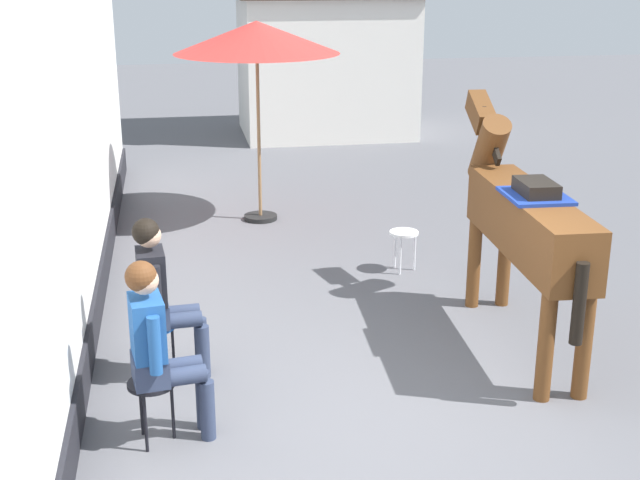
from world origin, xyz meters
TOP-DOWN VIEW (x-y plane):
  - ground_plane at (0.00, 3.00)m, footprint 40.00×40.00m
  - pub_facade_wall at (-2.55, 1.50)m, footprint 0.34×14.00m
  - distant_cottage at (1.40, 10.98)m, footprint 3.40×2.60m
  - seated_visitor_near at (-1.77, -0.05)m, footprint 0.61×0.49m
  - seated_visitor_far at (-1.76, 0.96)m, footprint 0.61×0.49m
  - saddled_horse_center at (1.40, 1.14)m, footprint 0.55×3.00m
  - cafe_parasol at (-0.49, 5.33)m, footprint 2.10×2.10m
  - spare_stool_white at (0.87, 3.10)m, footprint 0.32×0.32m

SIDE VIEW (x-z plane):
  - ground_plane at x=0.00m, z-range 0.00..0.00m
  - spare_stool_white at x=0.87m, z-range 0.17..0.63m
  - seated_visitor_near at x=-1.77m, z-range 0.08..1.47m
  - seated_visitor_far at x=-1.76m, z-range 0.08..1.47m
  - saddled_horse_center at x=1.40m, z-range 0.13..2.19m
  - pub_facade_wall at x=-2.55m, z-range -0.16..3.24m
  - distant_cottage at x=1.40m, z-range 0.05..3.55m
  - cafe_parasol at x=-0.49m, z-range 1.07..3.65m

